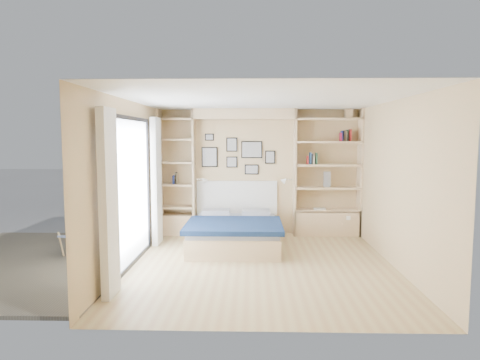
{
  "coord_description": "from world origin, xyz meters",
  "views": [
    {
      "loc": [
        -0.15,
        -6.37,
        1.95
      ],
      "look_at": [
        -0.35,
        0.9,
        1.22
      ],
      "focal_mm": 32.0,
      "sensor_mm": 36.0,
      "label": 1
    }
  ],
  "objects": [
    {
      "name": "ground",
      "position": [
        0.0,
        0.0,
        0.0
      ],
      "size": [
        4.5,
        4.5,
        0.0
      ],
      "primitive_type": "plane",
      "color": "tan",
      "rests_on": "ground"
    },
    {
      "name": "bed",
      "position": [
        -0.45,
        1.12,
        0.27
      ],
      "size": [
        1.63,
        2.13,
        1.07
      ],
      "color": "beige",
      "rests_on": "ground"
    },
    {
      "name": "room_shell",
      "position": [
        -0.39,
        1.52,
        1.08
      ],
      "size": [
        4.5,
        4.5,
        4.5
      ],
      "color": "tan",
      "rests_on": "ground"
    },
    {
      "name": "reading_lamps",
      "position": [
        -0.3,
        2.0,
        1.1
      ],
      "size": [
        1.92,
        0.12,
        0.15
      ],
      "color": "silver",
      "rests_on": "ground"
    },
    {
      "name": "photo_gallery",
      "position": [
        -0.45,
        2.22,
        1.6
      ],
      "size": [
        1.48,
        0.02,
        0.82
      ],
      "color": "black",
      "rests_on": "ground"
    },
    {
      "name": "shelf_decor",
      "position": [
        1.1,
        2.07,
        1.69
      ],
      "size": [
        3.55,
        0.23,
        2.03
      ],
      "color": "#A51E1E",
      "rests_on": "ground"
    },
    {
      "name": "deck",
      "position": [
        -3.6,
        0.0,
        0.0
      ],
      "size": [
        3.2,
        4.0,
        0.05
      ],
      "primitive_type": "cube",
      "color": "brown",
      "rests_on": "ground"
    },
    {
      "name": "deck_chair",
      "position": [
        -2.87,
        0.64,
        0.42
      ],
      "size": [
        0.72,
        0.98,
        0.88
      ],
      "rotation": [
        0.0,
        0.0,
        -0.24
      ],
      "color": "tan",
      "rests_on": "ground"
    }
  ]
}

